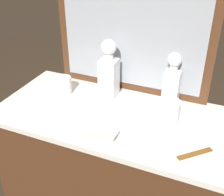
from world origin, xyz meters
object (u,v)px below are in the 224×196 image
crystal_decanter_rear (172,84)px  crystal_decanter_left (109,74)px  crystal_tumbler_front (170,113)px  tortoiseshell_comb (195,154)px  silver_brush_rear (102,132)px  porcelain_dish (130,111)px  crystal_tumbler_rear (63,86)px

crystal_decanter_rear → crystal_decanter_left: bearing=-171.8°
crystal_tumbler_front → tortoiseshell_comb: 0.22m
silver_brush_rear → porcelain_dish: 0.21m
crystal_decanter_rear → silver_brush_rear: bearing=-119.2°
crystal_decanter_left → tortoiseshell_comb: 0.56m
tortoiseshell_comb → crystal_tumbler_rear: bearing=163.1°
porcelain_dish → silver_brush_rear: bearing=-103.1°
silver_brush_rear → porcelain_dish: size_ratio=1.69×
crystal_decanter_left → crystal_decanter_rear: size_ratio=1.13×
crystal_tumbler_rear → tortoiseshell_comb: size_ratio=0.72×
crystal_tumbler_front → porcelain_dish: (-0.18, 0.00, -0.04)m
crystal_tumbler_rear → silver_brush_rear: 0.40m
crystal_tumbler_front → silver_brush_rear: bearing=-139.4°
crystal_tumbler_rear → tortoiseshell_comb: crystal_tumbler_rear is taller
crystal_decanter_left → porcelain_dish: (0.15, -0.11, -0.11)m
crystal_decanter_left → silver_brush_rear: crystal_decanter_left is taller
tortoiseshell_comb → crystal_decanter_rear: bearing=118.1°
crystal_decanter_left → crystal_tumbler_front: bearing=-18.6°
crystal_decanter_rear → crystal_tumbler_front: 0.17m
crystal_decanter_rear → tortoiseshell_comb: crystal_decanter_rear is taller
porcelain_dish → crystal_tumbler_rear: bearing=174.1°
crystal_tumbler_rear → crystal_tumbler_front: 0.55m
crystal_decanter_left → tortoiseshell_comb: size_ratio=2.43×
crystal_tumbler_front → tortoiseshell_comb: (0.14, -0.17, -0.05)m
crystal_tumbler_front → silver_brush_rear: 0.30m
crystal_decanter_rear → silver_brush_rear: 0.41m
crystal_tumbler_front → silver_brush_rear: crystal_tumbler_front is taller
crystal_tumbler_front → porcelain_dish: crystal_tumbler_front is taller
crystal_decanter_rear → tortoiseshell_comb: bearing=-61.9°
porcelain_dish → crystal_decanter_left: bearing=144.3°
crystal_decanter_left → crystal_tumbler_rear: size_ratio=3.36×
crystal_decanter_rear → crystal_tumbler_front: size_ratio=2.45×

